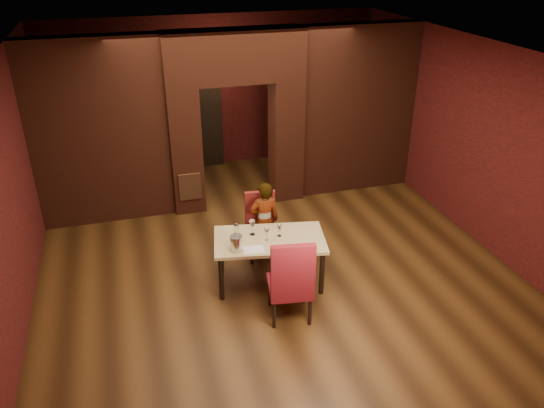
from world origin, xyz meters
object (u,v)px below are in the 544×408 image
at_px(wine_glass_b, 266,234).
at_px(wine_glass_c, 279,230).
at_px(person_seated, 264,221).
at_px(wine_glass_a, 252,228).
at_px(chair_near, 290,277).
at_px(wine_bucket, 236,243).
at_px(chair_far, 262,227).
at_px(potted_plant, 300,235).
at_px(water_bottle, 236,233).
at_px(dining_table, 270,260).

height_order(wine_glass_b, wine_glass_c, wine_glass_b).
height_order(person_seated, wine_glass_a, person_seated).
bearing_deg(chair_near, wine_glass_b, -74.19).
height_order(wine_glass_a, wine_bucket, wine_glass_a).
bearing_deg(chair_far, person_seated, -49.75).
distance_m(chair_far, chair_near, 1.53).
distance_m(chair_far, potted_plant, 0.77).
distance_m(person_seated, water_bottle, 0.89).
height_order(dining_table, person_seated, person_seated).
xyz_separation_m(wine_glass_b, water_bottle, (-0.42, 0.06, 0.06)).
bearing_deg(water_bottle, wine_glass_c, -0.19).
height_order(dining_table, wine_glass_c, wine_glass_c).
bearing_deg(wine_glass_b, wine_bucket, -164.06).
relative_size(water_bottle, potted_plant, 0.80).
xyz_separation_m(dining_table, wine_glass_c, (0.16, 0.03, 0.46)).
bearing_deg(potted_plant, person_seated, -163.70).
bearing_deg(potted_plant, dining_table, -131.64).
xyz_separation_m(water_bottle, potted_plant, (1.24, 0.83, -0.70)).
bearing_deg(wine_glass_c, dining_table, -168.90).
xyz_separation_m(person_seated, wine_glass_b, (-0.16, -0.69, 0.18)).
bearing_deg(chair_near, water_bottle, -49.67).
bearing_deg(dining_table, potted_plant, 59.38).
distance_m(person_seated, wine_glass_b, 0.73).
relative_size(chair_near, wine_bucket, 5.77).
xyz_separation_m(chair_near, wine_glass_c, (0.12, 0.85, 0.21)).
distance_m(dining_table, water_bottle, 0.70).
bearing_deg(wine_glass_c, chair_far, 96.13).
distance_m(chair_far, wine_glass_a, 0.68).
bearing_deg(chair_far, wine_glass_b, -94.02).
xyz_separation_m(chair_far, person_seated, (0.03, -0.04, 0.13)).
bearing_deg(chair_far, wine_bucket, -118.33).
relative_size(person_seated, potted_plant, 3.47).
relative_size(wine_bucket, water_bottle, 0.71).
bearing_deg(person_seated, wine_glass_a, 56.67).
distance_m(wine_glass_a, potted_plant, 1.36).
distance_m(chair_far, person_seated, 0.14).
distance_m(wine_glass_a, wine_glass_b, 0.26).
bearing_deg(wine_glass_c, wine_bucket, -164.36).
xyz_separation_m(chair_near, person_seated, (0.07, 1.48, 0.03)).
bearing_deg(wine_glass_a, person_seated, 57.17).
relative_size(chair_far, wine_bucket, 4.90).
distance_m(chair_far, water_bottle, 0.95).
relative_size(chair_far, chair_near, 0.85).
distance_m(wine_glass_b, wine_bucket, 0.48).
bearing_deg(wine_bucket, water_bottle, 76.68).
bearing_deg(wine_glass_a, wine_glass_c, -22.29).
height_order(dining_table, potted_plant, dining_table).
bearing_deg(chair_near, wine_glass_c, -88.62).
bearing_deg(chair_near, person_seated, -83.45).
height_order(person_seated, wine_bucket, person_seated).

